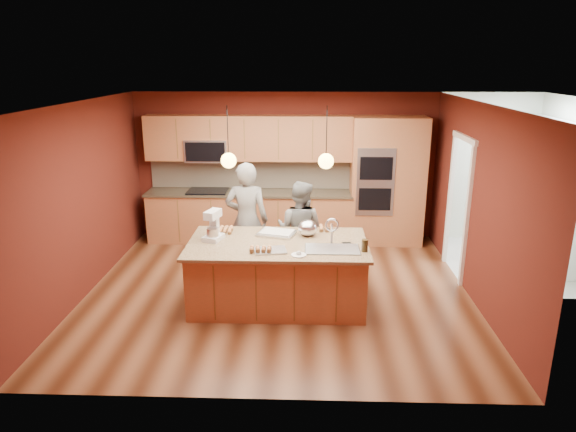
{
  "coord_description": "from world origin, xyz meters",
  "views": [
    {
      "loc": [
        0.39,
        -6.85,
        3.24
      ],
      "look_at": [
        0.15,
        -0.1,
        1.18
      ],
      "focal_mm": 32.0,
      "sensor_mm": 36.0,
      "label": 1
    }
  ],
  "objects_px": {
    "island": "(279,272)",
    "mixing_bowl": "(308,228)",
    "person_left": "(247,220)",
    "stand_mixer": "(213,227)",
    "person_right": "(300,230)"
  },
  "relations": [
    {
      "from": "person_left",
      "to": "mixing_bowl",
      "type": "distance_m",
      "value": 1.12
    },
    {
      "from": "person_left",
      "to": "person_right",
      "type": "relative_size",
      "value": 1.19
    },
    {
      "from": "island",
      "to": "mixing_bowl",
      "type": "bearing_deg",
      "value": 38.28
    },
    {
      "from": "island",
      "to": "person_right",
      "type": "height_order",
      "value": "person_right"
    },
    {
      "from": "person_left",
      "to": "stand_mixer",
      "type": "relative_size",
      "value": 4.37
    },
    {
      "from": "person_right",
      "to": "mixing_bowl",
      "type": "bearing_deg",
      "value": 120.62
    },
    {
      "from": "island",
      "to": "person_left",
      "type": "bearing_deg",
      "value": 119.88
    },
    {
      "from": "person_left",
      "to": "mixing_bowl",
      "type": "relative_size",
      "value": 6.56
    },
    {
      "from": "person_left",
      "to": "stand_mixer",
      "type": "height_order",
      "value": "person_left"
    },
    {
      "from": "island",
      "to": "person_left",
      "type": "relative_size",
      "value": 1.34
    },
    {
      "from": "person_left",
      "to": "island",
      "type": "bearing_deg",
      "value": 122.01
    },
    {
      "from": "mixing_bowl",
      "to": "island",
      "type": "bearing_deg",
      "value": -141.72
    },
    {
      "from": "island",
      "to": "person_right",
      "type": "distance_m",
      "value": 1.02
    },
    {
      "from": "stand_mixer",
      "to": "mixing_bowl",
      "type": "distance_m",
      "value": 1.31
    },
    {
      "from": "person_left",
      "to": "stand_mixer",
      "type": "bearing_deg",
      "value": 68.78
    }
  ]
}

